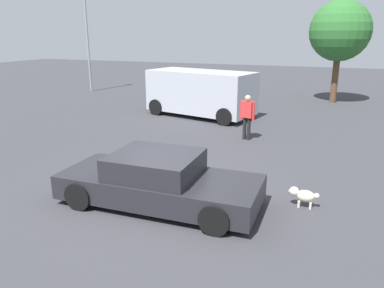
{
  "coord_description": "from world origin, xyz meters",
  "views": [
    {
      "loc": [
        3.67,
        -7.38,
        3.8
      ],
      "look_at": [
        0.06,
        1.71,
        0.9
      ],
      "focal_mm": 34.92,
      "sensor_mm": 36.0,
      "label": 1
    }
  ],
  "objects": [
    {
      "name": "ground_plane",
      "position": [
        0.0,
        0.0,
        0.0
      ],
      "size": [
        80.0,
        80.0,
        0.0
      ],
      "primitive_type": "plane",
      "color": "#38383D"
    },
    {
      "name": "sedan_foreground",
      "position": [
        0.04,
        -0.29,
        0.56
      ],
      "size": [
        4.6,
        2.05,
        1.21
      ],
      "rotation": [
        0.0,
        0.0,
        0.02
      ],
      "color": "#232328",
      "rests_on": "ground_plane"
    },
    {
      "name": "dog",
      "position": [
        3.14,
        0.78,
        0.28
      ],
      "size": [
        0.68,
        0.27,
        0.45
      ],
      "rotation": [
        0.0,
        0.0,
        3.15
      ],
      "color": "beige",
      "rests_on": "ground_plane"
    },
    {
      "name": "van_white",
      "position": [
        -2.44,
        9.11,
        1.15
      ],
      "size": [
        5.37,
        3.25,
        2.13
      ],
      "rotation": [
        0.0,
        0.0,
        2.91
      ],
      "color": "#B2B7C1",
      "rests_on": "ground_plane"
    },
    {
      "name": "pedestrian",
      "position": [
        0.6,
        5.86,
        0.99
      ],
      "size": [
        0.56,
        0.3,
        1.67
      ],
      "rotation": [
        0.0,
        0.0,
        4.55
      ],
      "color": "black",
      "rests_on": "ground_plane"
    },
    {
      "name": "light_post_near",
      "position": [
        -12.24,
        13.93,
        4.43
      ],
      "size": [
        0.44,
        0.44,
        6.55
      ],
      "color": "gray",
      "rests_on": "ground_plane"
    },
    {
      "name": "tree_back_center",
      "position": [
        3.35,
        15.42,
        3.93
      ],
      "size": [
        3.3,
        3.3,
        5.6
      ],
      "color": "brown",
      "rests_on": "ground_plane"
    }
  ]
}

